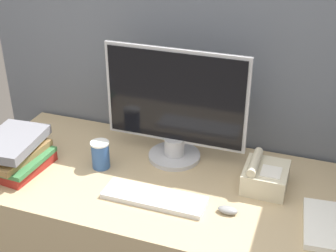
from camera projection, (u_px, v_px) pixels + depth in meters
cubicle_panel_rear at (198, 112)px, 2.20m from camera, size 2.09×0.04×1.70m
desk at (169, 248)px, 2.09m from camera, size 1.69×0.74×0.73m
monitor at (175, 110)px, 1.97m from camera, size 0.62×0.23×0.50m
keyboard at (154, 198)px, 1.80m from camera, size 0.40×0.12×0.02m
mouse at (228, 210)px, 1.73m from camera, size 0.08×0.04×0.03m
coffee_cup at (101, 155)px, 1.98m from camera, size 0.08×0.08×0.12m
book_stack at (15, 153)px, 1.97m from camera, size 0.25×0.31×0.15m
desk_telephone at (265, 176)px, 1.86m from camera, size 0.17×0.19×0.13m
paper_pile at (335, 227)px, 1.65m from camera, size 0.24×0.29×0.02m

